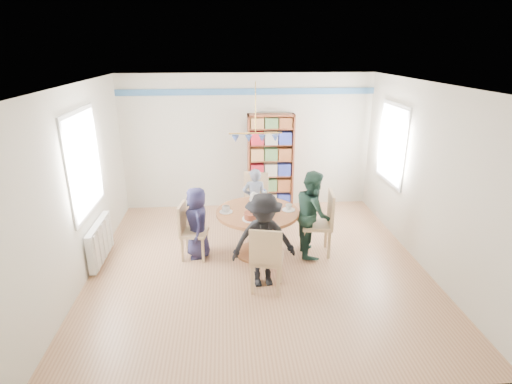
{
  "coord_description": "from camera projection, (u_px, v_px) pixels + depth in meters",
  "views": [
    {
      "loc": [
        -0.46,
        -5.38,
        3.17
      ],
      "look_at": [
        0.0,
        0.4,
        1.05
      ],
      "focal_mm": 28.0,
      "sensor_mm": 36.0,
      "label": 1
    }
  ],
  "objects": [
    {
      "name": "chair_far",
      "position": [
        255.0,
        198.0,
        7.27
      ],
      "size": [
        0.56,
        0.56,
        1.02
      ],
      "color": "tan",
      "rests_on": "ground"
    },
    {
      "name": "person_right",
      "position": [
        312.0,
        213.0,
        6.29
      ],
      "size": [
        0.55,
        0.69,
        1.39
      ],
      "primitive_type": "imported",
      "rotation": [
        0.0,
        0.0,
        1.54
      ],
      "color": "#1A352B",
      "rests_on": "ground"
    },
    {
      "name": "chair_near",
      "position": [
        266.0,
        257.0,
        5.32
      ],
      "size": [
        0.51,
        0.51,
        0.97
      ],
      "color": "tan",
      "rests_on": "ground"
    },
    {
      "name": "chair_left",
      "position": [
        189.0,
        228.0,
        6.23
      ],
      "size": [
        0.46,
        0.46,
        0.9
      ],
      "color": "tan",
      "rests_on": "ground"
    },
    {
      "name": "radiator",
      "position": [
        100.0,
        241.0,
        6.14
      ],
      "size": [
        0.12,
        1.0,
        0.6
      ],
      "color": "silver",
      "rests_on": "ground"
    },
    {
      "name": "ground",
      "position": [
        258.0,
        265.0,
        6.16
      ],
      "size": [
        5.0,
        5.0,
        0.0
      ],
      "primitive_type": "plane",
      "color": "tan"
    },
    {
      "name": "person_left",
      "position": [
        197.0,
        223.0,
        6.24
      ],
      "size": [
        0.47,
        0.63,
        1.15
      ],
      "primitive_type": "imported",
      "rotation": [
        0.0,
        0.0,
        -1.37
      ],
      "color": "#171732",
      "rests_on": "ground"
    },
    {
      "name": "tableware",
      "position": [
        256.0,
        206.0,
        6.24
      ],
      "size": [
        1.19,
        1.19,
        0.31
      ],
      "color": "white",
      "rests_on": "dining_table"
    },
    {
      "name": "bookshelf",
      "position": [
        271.0,
        163.0,
        8.06
      ],
      "size": [
        0.92,
        0.28,
        1.94
      ],
      "color": "brown",
      "rests_on": "ground"
    },
    {
      "name": "chair_right",
      "position": [
        322.0,
        220.0,
        6.33
      ],
      "size": [
        0.51,
        0.51,
        1.05
      ],
      "color": "tan",
      "rests_on": "ground"
    },
    {
      "name": "dining_table",
      "position": [
        258.0,
        222.0,
        6.3
      ],
      "size": [
        1.3,
        1.3,
        0.75
      ],
      "color": "brown",
      "rests_on": "ground"
    },
    {
      "name": "person_near",
      "position": [
        264.0,
        241.0,
        5.44
      ],
      "size": [
        0.92,
        0.59,
        1.36
      ],
      "primitive_type": "imported",
      "rotation": [
        0.0,
        0.0,
        0.1
      ],
      "color": "black",
      "rests_on": "ground"
    },
    {
      "name": "person_far",
      "position": [
        255.0,
        200.0,
        7.14
      ],
      "size": [
        0.43,
        0.29,
        1.17
      ],
      "primitive_type": "imported",
      "rotation": [
        0.0,
        0.0,
        3.13
      ],
      "color": "gray",
      "rests_on": "ground"
    },
    {
      "name": "room_shell",
      "position": [
        237.0,
        147.0,
        6.39
      ],
      "size": [
        5.0,
        5.0,
        5.0
      ],
      "color": "white",
      "rests_on": "ground"
    }
  ]
}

